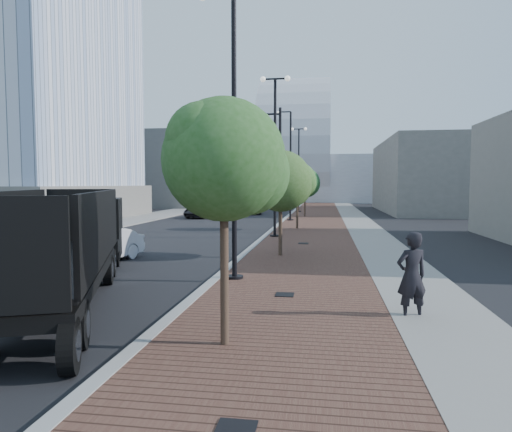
# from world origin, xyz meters

# --- Properties ---
(sidewalk) EXTENTS (7.00, 140.00, 0.12)m
(sidewalk) POSITION_xyz_m (3.50, 40.00, 0.06)
(sidewalk) COLOR #4C2D23
(sidewalk) RESTS_ON ground
(concrete_strip) EXTENTS (2.40, 140.00, 0.13)m
(concrete_strip) POSITION_xyz_m (6.20, 40.00, 0.07)
(concrete_strip) COLOR slate
(concrete_strip) RESTS_ON ground
(curb) EXTENTS (0.30, 140.00, 0.14)m
(curb) POSITION_xyz_m (0.00, 40.00, 0.07)
(curb) COLOR gray
(curb) RESTS_ON ground
(west_sidewalk) EXTENTS (4.00, 140.00, 0.12)m
(west_sidewalk) POSITION_xyz_m (-13.00, 40.00, 0.06)
(west_sidewalk) COLOR slate
(west_sidewalk) RESTS_ON ground
(dump_truck) EXTENTS (6.84, 13.16, 2.99)m
(dump_truck) POSITION_xyz_m (-4.28, 9.14, 1.26)
(dump_truck) COLOR black
(dump_truck) RESTS_ON ground
(white_sedan) EXTENTS (2.41, 4.35, 1.36)m
(white_sedan) POSITION_xyz_m (-5.49, 12.74, 0.68)
(white_sedan) COLOR silver
(white_sedan) RESTS_ON ground
(dark_car_mid) EXTENTS (3.54, 5.20, 1.32)m
(dark_car_mid) POSITION_xyz_m (-7.69, 37.26, 0.66)
(dark_car_mid) COLOR black
(dark_car_mid) RESTS_ON ground
(dark_car_far) EXTENTS (3.25, 5.37, 1.46)m
(dark_car_far) POSITION_xyz_m (-4.37, 43.52, 0.73)
(dark_car_far) COLOR black
(dark_car_far) RESTS_ON ground
(pedestrian) EXTENTS (0.88, 0.74, 2.07)m
(pedestrian) POSITION_xyz_m (5.46, 6.52, 1.03)
(pedestrian) COLOR black
(pedestrian) RESTS_ON ground
(streetlight_1) EXTENTS (1.44, 0.56, 9.21)m
(streetlight_1) POSITION_xyz_m (0.49, 10.00, 4.34)
(streetlight_1) COLOR black
(streetlight_1) RESTS_ON ground
(streetlight_2) EXTENTS (1.72, 0.56, 9.28)m
(streetlight_2) POSITION_xyz_m (0.60, 22.00, 4.82)
(streetlight_2) COLOR black
(streetlight_2) RESTS_ON ground
(streetlight_3) EXTENTS (1.44, 0.56, 9.21)m
(streetlight_3) POSITION_xyz_m (0.49, 34.00, 4.34)
(streetlight_3) COLOR black
(streetlight_3) RESTS_ON ground
(streetlight_4) EXTENTS (1.72, 0.56, 9.28)m
(streetlight_4) POSITION_xyz_m (0.60, 46.00, 4.82)
(streetlight_4) COLOR black
(streetlight_4) RESTS_ON ground
(traffic_mast) EXTENTS (5.09, 0.20, 8.00)m
(traffic_mast) POSITION_xyz_m (-0.30, 25.00, 4.98)
(traffic_mast) COLOR black
(traffic_mast) RESTS_ON ground
(tree_0) EXTENTS (2.36, 2.30, 4.76)m
(tree_0) POSITION_xyz_m (1.65, 4.02, 3.59)
(tree_0) COLOR #382619
(tree_0) RESTS_ON ground
(tree_1) EXTENTS (2.62, 2.61, 4.59)m
(tree_1) POSITION_xyz_m (1.65, 15.02, 3.27)
(tree_1) COLOR #382619
(tree_1) RESTS_ON ground
(tree_2) EXTENTS (2.54, 2.52, 4.66)m
(tree_2) POSITION_xyz_m (1.65, 27.02, 3.39)
(tree_2) COLOR #382619
(tree_2) RESTS_ON ground
(tree_3) EXTENTS (2.82, 2.82, 4.68)m
(tree_3) POSITION_xyz_m (1.65, 39.02, 3.26)
(tree_3) COLOR #382619
(tree_3) RESTS_ON ground
(tower_podium) EXTENTS (19.00, 19.00, 3.00)m
(tower_podium) POSITION_xyz_m (-24.00, 32.00, 1.50)
(tower_podium) COLOR #67645D
(tower_podium) RESTS_ON ground
(convention_center) EXTENTS (50.00, 30.00, 50.00)m
(convention_center) POSITION_xyz_m (-2.00, 85.00, 6.00)
(convention_center) COLOR #A6A9B0
(convention_center) RESTS_ON ground
(commercial_block_nw) EXTENTS (14.00, 20.00, 10.00)m
(commercial_block_nw) POSITION_xyz_m (-20.00, 60.00, 5.00)
(commercial_block_nw) COLOR slate
(commercial_block_nw) RESTS_ON ground
(commercial_block_ne) EXTENTS (12.00, 22.00, 8.00)m
(commercial_block_ne) POSITION_xyz_m (16.00, 50.00, 4.00)
(commercial_block_ne) COLOR #605D57
(commercial_block_ne) RESTS_ON ground
(utility_cover_0) EXTENTS (0.50, 0.50, 0.02)m
(utility_cover_0) POSITION_xyz_m (2.40, 1.00, 0.13)
(utility_cover_0) COLOR black
(utility_cover_0) RESTS_ON sidewalk
(utility_cover_1) EXTENTS (0.50, 0.50, 0.02)m
(utility_cover_1) POSITION_xyz_m (2.40, 8.00, 0.13)
(utility_cover_1) COLOR black
(utility_cover_1) RESTS_ON sidewalk
(utility_cover_2) EXTENTS (0.50, 0.50, 0.02)m
(utility_cover_2) POSITION_xyz_m (2.40, 19.00, 0.13)
(utility_cover_2) COLOR black
(utility_cover_2) RESTS_ON sidewalk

